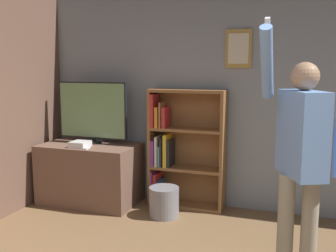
% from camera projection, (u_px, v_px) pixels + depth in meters
% --- Properties ---
extents(wall_back, '(6.76, 0.09, 2.70)m').
position_uv_depth(wall_back, '(232.00, 98.00, 4.70)').
color(wall_back, gray).
rests_on(wall_back, ground_plane).
extents(tv_ledge, '(1.20, 0.71, 0.75)m').
position_uv_depth(tv_ledge, '(90.00, 173.00, 5.00)').
color(tv_ledge, brown).
rests_on(tv_ledge, ground_plane).
extents(television, '(0.94, 0.22, 0.78)m').
position_uv_depth(television, '(93.00, 112.00, 4.98)').
color(television, black).
rests_on(television, tv_ledge).
extents(game_console, '(0.21, 0.22, 0.07)m').
position_uv_depth(game_console, '(80.00, 144.00, 4.78)').
color(game_console, white).
rests_on(game_console, tv_ledge).
extents(remote_loose, '(0.06, 0.14, 0.02)m').
position_uv_depth(remote_loose, '(87.00, 148.00, 4.65)').
color(remote_loose, white).
rests_on(remote_loose, tv_ledge).
extents(bookshelf, '(0.93, 0.28, 1.45)m').
position_uv_depth(bookshelf, '(179.00, 149.00, 4.83)').
color(bookshelf, brown).
rests_on(bookshelf, ground_plane).
extents(person, '(0.63, 0.60, 2.07)m').
position_uv_depth(person, '(301.00, 151.00, 3.03)').
color(person, gray).
rests_on(person, ground_plane).
extents(waste_bin, '(0.35, 0.35, 0.35)m').
position_uv_depth(waste_bin, '(164.00, 202.00, 4.54)').
color(waste_bin, gray).
rests_on(waste_bin, ground_plane).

